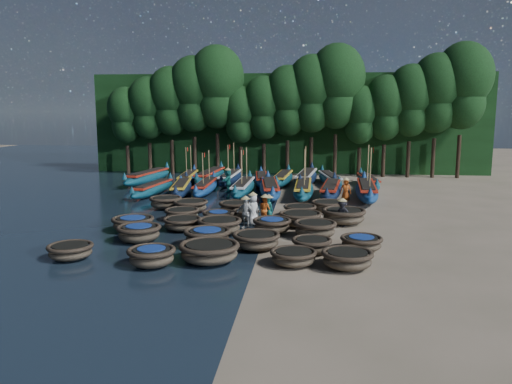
# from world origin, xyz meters

# --- Properties ---
(ground) EXTENTS (120.00, 120.00, 0.00)m
(ground) POSITION_xyz_m (0.00, 0.00, 0.00)
(ground) COLOR gray
(ground) RESTS_ON ground
(foliage_wall) EXTENTS (40.00, 3.00, 10.00)m
(foliage_wall) POSITION_xyz_m (0.00, 23.50, 5.00)
(foliage_wall) COLOR black
(foliage_wall) RESTS_ON ground
(coracle_0) EXTENTS (2.24, 2.24, 0.66)m
(coracle_0) POSITION_xyz_m (-7.89, -8.99, 0.38)
(coracle_0) COLOR brown
(coracle_0) RESTS_ON ground
(coracle_1) EXTENTS (1.99, 1.99, 0.78)m
(coracle_1) POSITION_xyz_m (-4.13, -9.62, 0.45)
(coracle_1) COLOR brown
(coracle_1) RESTS_ON ground
(coracle_2) EXTENTS (2.67, 2.67, 0.84)m
(coracle_2) POSITION_xyz_m (-1.91, -8.84, 0.48)
(coracle_2) COLOR brown
(coracle_2) RESTS_ON ground
(coracle_3) EXTENTS (2.13, 2.13, 0.64)m
(coracle_3) POSITION_xyz_m (1.59, -8.87, 0.37)
(coracle_3) COLOR brown
(coracle_3) RESTS_ON ground
(coracle_4) EXTENTS (2.38, 2.38, 0.74)m
(coracle_4) POSITION_xyz_m (3.74, -9.09, 0.42)
(coracle_4) COLOR brown
(coracle_4) RESTS_ON ground
(coracle_5) EXTENTS (2.15, 2.15, 0.81)m
(coracle_5) POSITION_xyz_m (-5.94, -5.91, 0.47)
(coracle_5) COLOR brown
(coracle_5) RESTS_ON ground
(coracle_6) EXTENTS (2.45, 2.45, 0.84)m
(coracle_6) POSITION_xyz_m (-2.48, -6.44, 0.48)
(coracle_6) COLOR brown
(coracle_6) RESTS_ON ground
(coracle_7) EXTENTS (2.19, 2.19, 0.76)m
(coracle_7) POSITION_xyz_m (-0.17, -6.62, 0.44)
(coracle_7) COLOR brown
(coracle_7) RESTS_ON ground
(coracle_8) EXTENTS (2.13, 2.13, 0.70)m
(coracle_8) POSITION_xyz_m (2.35, -7.06, 0.40)
(coracle_8) COLOR brown
(coracle_8) RESTS_ON ground
(coracle_9) EXTENTS (1.92, 1.92, 0.67)m
(coracle_9) POSITION_xyz_m (4.58, -6.38, 0.38)
(coracle_9) COLOR brown
(coracle_9) RESTS_ON ground
(coracle_10) EXTENTS (2.37, 2.37, 0.75)m
(coracle_10) POSITION_xyz_m (-6.98, -3.83, 0.43)
(coracle_10) COLOR brown
(coracle_10) RESTS_ON ground
(coracle_11) EXTENTS (2.50, 2.50, 0.68)m
(coracle_11) POSITION_xyz_m (-4.46, -3.35, 0.39)
(coracle_11) COLOR brown
(coracle_11) RESTS_ON ground
(coracle_12) EXTENTS (2.30, 2.30, 0.84)m
(coracle_12) POSITION_xyz_m (-2.32, -4.11, 0.48)
(coracle_12) COLOR brown
(coracle_12) RESTS_ON ground
(coracle_13) EXTENTS (2.28, 2.28, 0.77)m
(coracle_13) POSITION_xyz_m (0.32, -3.55, 0.45)
(coracle_13) COLOR brown
(coracle_13) RESTS_ON ground
(coracle_14) EXTENTS (2.46, 2.46, 0.85)m
(coracle_14) POSITION_xyz_m (2.52, -4.30, 0.49)
(coracle_14) COLOR brown
(coracle_14) RESTS_ON ground
(coracle_15) EXTENTS (2.03, 2.03, 0.69)m
(coracle_15) POSITION_xyz_m (-5.08, -0.98, 0.39)
(coracle_15) COLOR brown
(coracle_15) RESTS_ON ground
(coracle_16) EXTENTS (1.94, 1.94, 0.71)m
(coracle_16) POSITION_xyz_m (-2.83, -1.61, 0.41)
(coracle_16) COLOR brown
(coracle_16) RESTS_ON ground
(coracle_17) EXTENTS (1.62, 1.62, 0.63)m
(coracle_17) POSITION_xyz_m (-1.39, -0.59, 0.36)
(coracle_17) COLOR brown
(coracle_17) RESTS_ON ground
(coracle_18) EXTENTS (2.88, 2.88, 0.79)m
(coracle_18) POSITION_xyz_m (1.76, -1.76, 0.45)
(coracle_18) COLOR brown
(coracle_18) RESTS_ON ground
(coracle_19) EXTENTS (2.56, 2.56, 0.85)m
(coracle_19) POSITION_xyz_m (4.16, -0.94, 0.49)
(coracle_19) COLOR brown
(coracle_19) RESTS_ON ground
(coracle_20) EXTENTS (2.22, 2.22, 0.79)m
(coracle_20) POSITION_xyz_m (-6.99, 2.30, 0.45)
(coracle_20) COLOR brown
(coracle_20) RESTS_ON ground
(coracle_21) EXTENTS (2.56, 2.56, 0.79)m
(coracle_21) POSITION_xyz_m (-5.08, 1.19, 0.45)
(coracle_21) COLOR brown
(coracle_21) RESTS_ON ground
(coracle_22) EXTENTS (2.06, 2.06, 0.78)m
(coracle_22) POSITION_xyz_m (-2.29, 1.01, 0.45)
(coracle_22) COLOR brown
(coracle_22) RESTS_ON ground
(coracle_23) EXTENTS (2.19, 2.19, 0.68)m
(coracle_23) POSITION_xyz_m (1.69, 0.86, 0.39)
(coracle_23) COLOR brown
(coracle_23) RESTS_ON ground
(coracle_24) EXTENTS (2.48, 2.48, 0.73)m
(coracle_24) POSITION_xyz_m (3.38, 2.16, 0.42)
(coracle_24) COLOR brown
(coracle_24) RESTS_ON ground
(long_boat_1) EXTENTS (2.04, 7.46, 1.32)m
(long_boat_1) POSITION_xyz_m (-9.45, 7.44, 0.50)
(long_boat_1) COLOR #104C5E
(long_boat_1) RESTS_ON ground
(long_boat_2) EXTENTS (2.45, 7.76, 1.38)m
(long_boat_2) POSITION_xyz_m (-7.36, 7.83, 0.53)
(long_boat_2) COLOR #0F1838
(long_boat_2) RESTS_ON ground
(long_boat_3) EXTENTS (1.46, 7.67, 3.26)m
(long_boat_3) POSITION_xyz_m (-5.67, 8.54, 0.52)
(long_boat_3) COLOR navy
(long_boat_3) RESTS_ON ground
(long_boat_4) EXTENTS (1.53, 8.23, 3.49)m
(long_boat_4) POSITION_xyz_m (-2.74, 8.44, 0.55)
(long_boat_4) COLOR #104C5E
(long_boat_4) RESTS_ON ground
(long_boat_5) EXTENTS (2.51, 8.63, 1.53)m
(long_boat_5) POSITION_xyz_m (-0.66, 7.82, 0.58)
(long_boat_5) COLOR navy
(long_boat_5) RESTS_ON ground
(long_boat_6) EXTENTS (1.63, 8.63, 3.67)m
(long_boat_6) POSITION_xyz_m (1.80, 7.84, 0.58)
(long_boat_6) COLOR #104C5E
(long_boat_6) RESTS_ON ground
(long_boat_7) EXTENTS (2.40, 8.40, 1.49)m
(long_boat_7) POSITION_xyz_m (3.82, 7.67, 0.57)
(long_boat_7) COLOR #0F1838
(long_boat_7) RESTS_ON ground
(long_boat_8) EXTENTS (2.08, 8.96, 3.81)m
(long_boat_8) POSITION_xyz_m (6.36, 7.58, 0.60)
(long_boat_8) COLOR navy
(long_boat_8) RESTS_ON ground
(long_boat_9) EXTENTS (2.65, 8.63, 1.53)m
(long_boat_9) POSITION_xyz_m (-11.84, 13.50, 0.58)
(long_boat_9) COLOR #104C5E
(long_boat_9) RESTS_ON ground
(long_boat_10) EXTENTS (1.97, 7.72, 3.29)m
(long_boat_10) POSITION_xyz_m (-8.23, 13.52, 0.52)
(long_boat_10) COLOR navy
(long_boat_10) RESTS_ON ground
(long_boat_11) EXTENTS (2.09, 8.89, 1.57)m
(long_boat_11) POSITION_xyz_m (-6.47, 14.40, 0.60)
(long_boat_11) COLOR #104C5E
(long_boat_11) RESTS_ON ground
(long_boat_12) EXTENTS (1.67, 8.25, 3.51)m
(long_boat_12) POSITION_xyz_m (-4.55, 13.71, 0.56)
(long_boat_12) COLOR #0F1838
(long_boat_12) RESTS_ON ground
(long_boat_13) EXTENTS (2.13, 7.45, 1.32)m
(long_boat_13) POSITION_xyz_m (-1.79, 13.35, 0.50)
(long_boat_13) COLOR navy
(long_boat_13) RESTS_ON ground
(long_boat_14) EXTENTS (2.07, 8.11, 1.43)m
(long_boat_14) POSITION_xyz_m (-0.00, 13.79, 0.54)
(long_boat_14) COLOR #104C5E
(long_boat_14) RESTS_ON ground
(long_boat_15) EXTENTS (2.56, 9.02, 1.60)m
(long_boat_15) POSITION_xyz_m (2.00, 14.10, 0.61)
(long_boat_15) COLOR #0F1838
(long_boat_15) RESTS_ON ground
(long_boat_16) EXTENTS (2.50, 7.74, 1.38)m
(long_boat_16) POSITION_xyz_m (4.00, 14.12, 0.52)
(long_boat_16) COLOR #104C5E
(long_boat_16) RESTS_ON ground
(long_boat_17) EXTENTS (1.82, 7.49, 1.32)m
(long_boat_17) POSITION_xyz_m (7.11, 13.15, 0.50)
(long_boat_17) COLOR #104C5E
(long_boat_17) RESTS_ON ground
(fisherman_0) EXTENTS (1.02, 1.03, 2.00)m
(fisherman_0) POSITION_xyz_m (-0.85, -1.94, 0.95)
(fisherman_0) COLOR #BCBCB7
(fisherman_0) RESTS_ON ground
(fisherman_1) EXTENTS (0.68, 0.64, 1.76)m
(fisherman_1) POSITION_xyz_m (-0.03, -1.23, 0.89)
(fisherman_1) COLOR #1A706A
(fisherman_1) RESTS_ON ground
(fisherman_2) EXTENTS (0.96, 0.98, 1.79)m
(fisherman_2) POSITION_xyz_m (-0.24, -1.26, 0.85)
(fisherman_2) COLOR #C3531A
(fisherman_2) RESTS_ON ground
(fisherman_3) EXTENTS (1.11, 0.89, 1.70)m
(fisherman_3) POSITION_xyz_m (4.02, -1.62, 0.80)
(fisherman_3) COLOR black
(fisherman_3) RESTS_ON ground
(fisherman_4) EXTENTS (1.08, 0.74, 1.91)m
(fisherman_4) POSITION_xyz_m (-1.17, -2.66, 0.91)
(fisherman_4) COLOR #BCBCB7
(fisherman_4) RESTS_ON ground
(fisherman_5) EXTENTS (0.75, 1.73, 2.01)m
(fisherman_5) POSITION_xyz_m (-4.09, 9.57, 0.93)
(fisherman_5) COLOR #1A706A
(fisherman_5) RESTS_ON ground
(fisherman_6) EXTENTS (0.84, 0.62, 1.77)m
(fisherman_6) POSITION_xyz_m (4.79, 6.50, 0.85)
(fisherman_6) COLOR #C3531A
(fisherman_6) RESTS_ON ground
(tree_0) EXTENTS (3.68, 3.68, 8.68)m
(tree_0) POSITION_xyz_m (-16.00, 20.00, 5.97)
(tree_0) COLOR black
(tree_0) RESTS_ON ground
(tree_1) EXTENTS (4.09, 4.09, 9.65)m
(tree_1) POSITION_xyz_m (-13.70, 20.00, 6.65)
(tree_1) COLOR black
(tree_1) RESTS_ON ground
(tree_2) EXTENTS (4.51, 4.51, 10.63)m
(tree_2) POSITION_xyz_m (-11.40, 20.00, 7.32)
(tree_2) COLOR black
(tree_2) RESTS_ON ground
(tree_3) EXTENTS (4.92, 4.92, 11.60)m
(tree_3) POSITION_xyz_m (-9.10, 20.00, 8.00)
(tree_3) COLOR black
(tree_3) RESTS_ON ground
(tree_4) EXTENTS (5.34, 5.34, 12.58)m
(tree_4) POSITION_xyz_m (-6.80, 20.00, 8.67)
(tree_4) COLOR black
(tree_4) RESTS_ON ground
(tree_5) EXTENTS (3.68, 3.68, 8.68)m
(tree_5) POSITION_xyz_m (-4.50, 20.00, 5.97)
(tree_5) COLOR black
(tree_5) RESTS_ON ground
(tree_6) EXTENTS (4.09, 4.09, 9.65)m
(tree_6) POSITION_xyz_m (-2.20, 20.00, 6.65)
(tree_6) COLOR black
(tree_6) RESTS_ON ground
(tree_7) EXTENTS (4.51, 4.51, 10.63)m
(tree_7) POSITION_xyz_m (0.10, 20.00, 7.32)
(tree_7) COLOR black
(tree_7) RESTS_ON ground
(tree_8) EXTENTS (4.92, 4.92, 11.60)m
(tree_8) POSITION_xyz_m (2.40, 20.00, 8.00)
(tree_8) COLOR black
(tree_8) RESTS_ON ground
(tree_9) EXTENTS (5.34, 5.34, 12.58)m
(tree_9) POSITION_xyz_m (4.70, 20.00, 8.67)
(tree_9) COLOR black
(tree_9) RESTS_ON ground
(tree_10) EXTENTS (3.68, 3.68, 8.68)m
(tree_10) POSITION_xyz_m (7.00, 20.00, 5.97)
(tree_10) COLOR black
(tree_10) RESTS_ON ground
(tree_11) EXTENTS (4.09, 4.09, 9.65)m
(tree_11) POSITION_xyz_m (9.30, 20.00, 6.65)
(tree_11) COLOR black
(tree_11) RESTS_ON ground
(tree_12) EXTENTS (4.51, 4.51, 10.63)m
(tree_12) POSITION_xyz_m (11.60, 20.00, 7.32)
(tree_12) COLOR black
(tree_12) RESTS_ON ground
(tree_13) EXTENTS (4.92, 4.92, 11.60)m
(tree_13) POSITION_xyz_m (13.90, 20.00, 8.00)
(tree_13) COLOR black
(tree_13) RESTS_ON ground
(tree_14) EXTENTS (5.34, 5.34, 12.58)m
(tree_14) POSITION_xyz_m (16.20, 20.00, 8.67)
(tree_14) COLOR black
(tree_14) RESTS_ON ground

